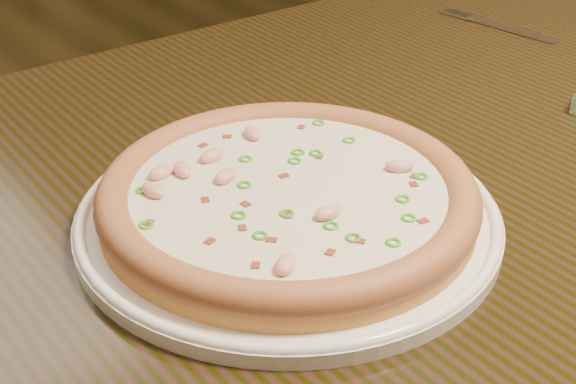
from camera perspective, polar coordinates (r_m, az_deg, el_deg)
hero_table at (r=0.81m, az=4.70°, el=-3.75°), size 1.20×0.80×0.75m
plate at (r=0.66m, az=0.00°, el=-1.59°), size 0.35×0.35×0.02m
pizza at (r=0.65m, az=-0.02°, el=-0.22°), size 0.31×0.31×0.03m
fork at (r=1.13m, az=14.91°, el=11.35°), size 0.04×0.18×0.00m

